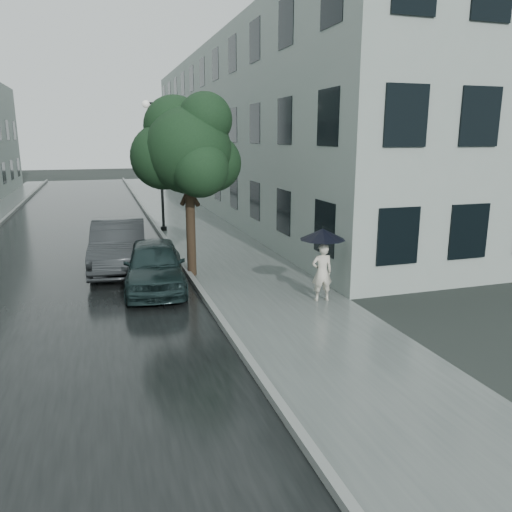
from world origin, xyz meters
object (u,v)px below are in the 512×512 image
object	(u,v)px
car_near	(155,265)
car_far	(119,245)
street_tree	(188,149)
lamp_post	(158,159)
pedestrian	(322,272)

from	to	relation	value
car_near	car_far	distance (m)	2.64
car_far	street_tree	bearing A→B (deg)	-28.33
street_tree	lamp_post	bearing A→B (deg)	90.06
car_far	lamp_post	bearing A→B (deg)	76.35
street_tree	car_far	size ratio (longest dim) A/B	1.15
car_near	lamp_post	bearing A→B (deg)	87.33
street_tree	lamp_post	world-z (taller)	lamp_post
lamp_post	pedestrian	bearing A→B (deg)	-89.88
street_tree	car_far	distance (m)	3.85
street_tree	pedestrian	bearing A→B (deg)	-52.37
street_tree	car_near	size ratio (longest dim) A/B	1.35
pedestrian	street_tree	xyz separation A→B (m)	(-2.71, 3.52, 2.99)
car_far	car_near	bearing A→B (deg)	-67.21
pedestrian	car_near	size ratio (longest dim) A/B	0.38
street_tree	lamp_post	xyz separation A→B (m)	(-0.01, 7.56, -0.57)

